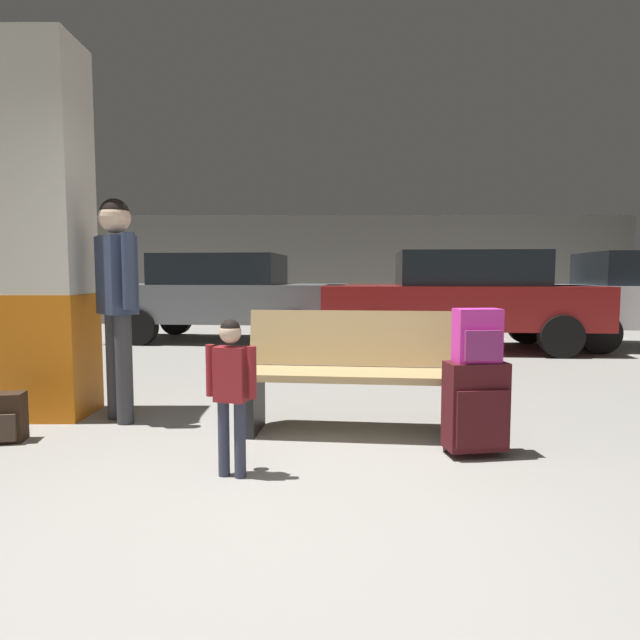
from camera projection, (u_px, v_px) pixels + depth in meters
name	position (u px, v px, depth m)	size (l,w,h in m)	color
ground_plane	(299.00, 376.00, 6.43)	(18.00, 18.00, 0.10)	gray
garage_back_wall	(310.00, 266.00, 15.14)	(18.00, 0.12, 2.80)	slate
structural_pillar	(47.00, 234.00, 4.34)	(0.57, 0.57, 3.00)	orange
bench	(351.00, 373.00, 3.96)	(1.65, 0.69, 0.89)	tan
suitcase	(474.00, 406.00, 3.44)	(0.41, 0.28, 0.60)	#471419
backpack_bright	(476.00, 336.00, 3.40)	(0.30, 0.22, 0.34)	#D833A5
child	(229.00, 380.00, 3.06)	(0.30, 0.21, 0.91)	#33384C
adult	(115.00, 285.00, 4.19)	(0.43, 0.47, 1.74)	#38383D
backpack_dark_floor	(0.00, 418.00, 3.73)	(0.30, 0.23, 0.34)	black
parked_car_far	(226.00, 295.00, 9.46)	(4.27, 2.16, 1.51)	slate
parked_car_near	(458.00, 297.00, 8.36)	(4.22, 2.04, 1.51)	maroon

